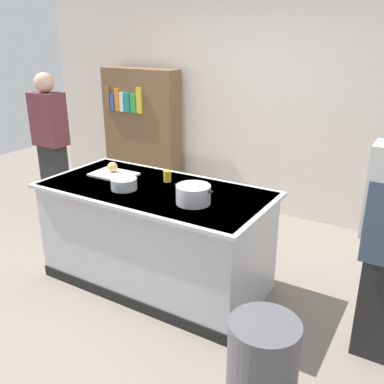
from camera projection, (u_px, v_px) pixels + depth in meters
name	position (u px, v px, depth m)	size (l,w,h in m)	color
ground_plane	(157.00, 281.00, 3.88)	(10.00, 10.00, 0.00)	slate
back_wall	(257.00, 89.00, 5.03)	(6.40, 0.12, 3.00)	silver
counter_island	(156.00, 235.00, 3.71)	(1.98, 0.98, 0.90)	#B7BABF
cutting_board	(114.00, 174.00, 3.88)	(0.40, 0.28, 0.02)	silver
onion	(113.00, 167.00, 3.90)	(0.09, 0.09, 0.09)	tan
stock_pot	(193.00, 194.00, 3.22)	(0.33, 0.27, 0.14)	#B7BABF
mixing_bowl	(124.00, 184.00, 3.52)	(0.22, 0.22, 0.09)	#B7BABF
juice_cup	(167.00, 176.00, 3.70)	(0.07, 0.07, 0.10)	yellow
trash_bin	(262.00, 367.00, 2.46)	(0.41, 0.41, 0.61)	#4C4C51
person_guest	(51.00, 144.00, 4.94)	(0.38, 0.24, 1.72)	#282828
bookshelf	(142.00, 133.00, 5.75)	(1.10, 0.31, 1.70)	brown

